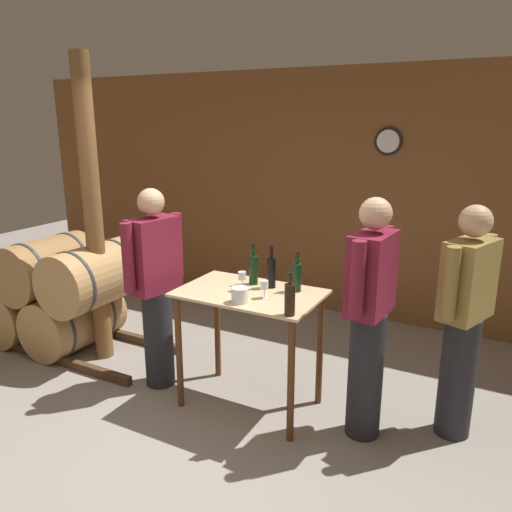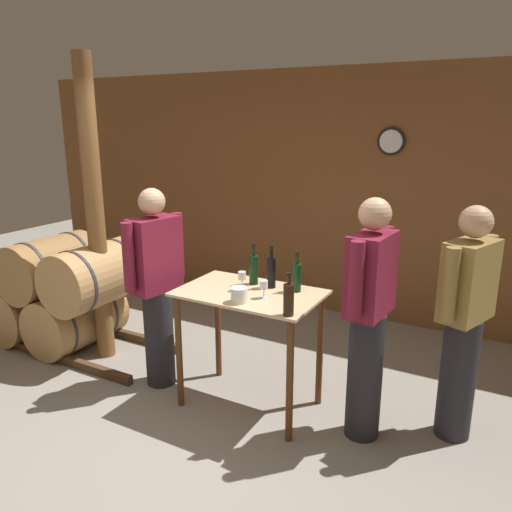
{
  "view_description": "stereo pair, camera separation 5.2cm",
  "coord_description": "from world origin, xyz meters",
  "px_view_note": "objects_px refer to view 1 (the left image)",
  "views": [
    {
      "loc": [
        1.85,
        -2.32,
        2.16
      ],
      "look_at": [
        0.17,
        0.83,
        1.18
      ],
      "focal_mm": 35.0,
      "sensor_mm": 36.0,
      "label": 1
    },
    {
      "loc": [
        1.89,
        -2.29,
        2.16
      ],
      "look_at": [
        0.17,
        0.83,
        1.18
      ],
      "focal_mm": 35.0,
      "sensor_mm": 36.0,
      "label": 2
    }
  ],
  "objects_px": {
    "wine_bottle_right": "(290,299)",
    "wine_bottle_far_left": "(254,269)",
    "wine_bottle_center": "(297,276)",
    "wine_glass_near_center": "(264,286)",
    "wine_glass_near_left": "(242,277)",
    "person_visitor_with_scarf": "(464,319)",
    "person_host": "(369,316)",
    "person_visitor_bearded": "(156,285)",
    "wine_bottle_left": "(271,272)",
    "ice_bucket": "(240,295)",
    "wooden_post": "(93,215)"
  },
  "relations": [
    {
      "from": "wine_bottle_far_left",
      "to": "wine_bottle_center",
      "type": "height_order",
      "value": "wine_bottle_far_left"
    },
    {
      "from": "wine_bottle_left",
      "to": "person_host",
      "type": "distance_m",
      "value": 0.81
    },
    {
      "from": "wine_bottle_left",
      "to": "wine_bottle_center",
      "type": "relative_size",
      "value": 1.05
    },
    {
      "from": "wine_bottle_center",
      "to": "ice_bucket",
      "type": "xyz_separation_m",
      "value": [
        -0.25,
        -0.4,
        -0.06
      ]
    },
    {
      "from": "wine_bottle_right",
      "to": "wine_bottle_far_left",
      "type": "bearing_deg",
      "value": 138.41
    },
    {
      "from": "wine_bottle_center",
      "to": "wooden_post",
      "type": "bearing_deg",
      "value": -177.27
    },
    {
      "from": "wine_bottle_left",
      "to": "wine_glass_near_center",
      "type": "relative_size",
      "value": 2.47
    },
    {
      "from": "wine_bottle_center",
      "to": "wine_glass_near_center",
      "type": "height_order",
      "value": "wine_bottle_center"
    },
    {
      "from": "wine_bottle_right",
      "to": "person_visitor_with_scarf",
      "type": "distance_m",
      "value": 1.19
    },
    {
      "from": "wine_bottle_far_left",
      "to": "person_visitor_bearded",
      "type": "height_order",
      "value": "person_visitor_bearded"
    },
    {
      "from": "person_visitor_with_scarf",
      "to": "wine_bottle_center",
      "type": "bearing_deg",
      "value": -171.27
    },
    {
      "from": "wine_bottle_right",
      "to": "wine_glass_near_center",
      "type": "height_order",
      "value": "wine_bottle_right"
    },
    {
      "from": "wine_bottle_right",
      "to": "wooden_post",
      "type": "bearing_deg",
      "value": 170.06
    },
    {
      "from": "wine_bottle_left",
      "to": "wine_glass_near_left",
      "type": "xyz_separation_m",
      "value": [
        -0.16,
        -0.16,
        -0.02
      ]
    },
    {
      "from": "person_host",
      "to": "person_visitor_with_scarf",
      "type": "height_order",
      "value": "person_host"
    },
    {
      "from": "person_visitor_with_scarf",
      "to": "wooden_post",
      "type": "bearing_deg",
      "value": -175.0
    },
    {
      "from": "wooden_post",
      "to": "wine_glass_near_left",
      "type": "relative_size",
      "value": 18.56
    },
    {
      "from": "wooden_post",
      "to": "wine_glass_near_left",
      "type": "height_order",
      "value": "wooden_post"
    },
    {
      "from": "wine_bottle_right",
      "to": "person_visitor_bearded",
      "type": "bearing_deg",
      "value": 170.84
    },
    {
      "from": "ice_bucket",
      "to": "person_host",
      "type": "relative_size",
      "value": 0.07
    },
    {
      "from": "wine_bottle_right",
      "to": "person_visitor_bearded",
      "type": "relative_size",
      "value": 0.18
    },
    {
      "from": "wine_bottle_left",
      "to": "person_visitor_bearded",
      "type": "bearing_deg",
      "value": -165.64
    },
    {
      "from": "wine_bottle_far_left",
      "to": "ice_bucket",
      "type": "distance_m",
      "value": 0.42
    },
    {
      "from": "wine_glass_near_left",
      "to": "wine_glass_near_center",
      "type": "xyz_separation_m",
      "value": [
        0.22,
        -0.07,
        -0.02
      ]
    },
    {
      "from": "person_host",
      "to": "person_visitor_bearded",
      "type": "height_order",
      "value": "person_host"
    },
    {
      "from": "wine_bottle_right",
      "to": "ice_bucket",
      "type": "distance_m",
      "value": 0.41
    },
    {
      "from": "wine_bottle_left",
      "to": "person_visitor_bearded",
      "type": "height_order",
      "value": "person_visitor_bearded"
    },
    {
      "from": "person_host",
      "to": "person_visitor_bearded",
      "type": "distance_m",
      "value": 1.71
    },
    {
      "from": "wine_glass_near_center",
      "to": "person_host",
      "type": "relative_size",
      "value": 0.08
    },
    {
      "from": "wooden_post",
      "to": "person_host",
      "type": "distance_m",
      "value": 2.54
    },
    {
      "from": "wine_glass_near_left",
      "to": "wine_glass_near_center",
      "type": "bearing_deg",
      "value": -16.7
    },
    {
      "from": "wine_bottle_center",
      "to": "wine_bottle_right",
      "type": "xyz_separation_m",
      "value": [
        0.15,
        -0.45,
        -0.0
      ]
    },
    {
      "from": "wine_bottle_far_left",
      "to": "wine_bottle_left",
      "type": "relative_size",
      "value": 1.01
    },
    {
      "from": "wine_bottle_right",
      "to": "ice_bucket",
      "type": "relative_size",
      "value": 2.44
    },
    {
      "from": "person_visitor_bearded",
      "to": "person_visitor_with_scarf",
      "type": "bearing_deg",
      "value": 10.57
    },
    {
      "from": "wine_bottle_right",
      "to": "wine_glass_near_left",
      "type": "relative_size",
      "value": 2.0
    },
    {
      "from": "wine_glass_near_left",
      "to": "wooden_post",
      "type": "bearing_deg",
      "value": 176.88
    },
    {
      "from": "person_host",
      "to": "wine_bottle_far_left",
      "type": "bearing_deg",
      "value": 172.31
    },
    {
      "from": "wine_bottle_far_left",
      "to": "person_visitor_with_scarf",
      "type": "bearing_deg",
      "value": 6.72
    },
    {
      "from": "wine_glass_near_left",
      "to": "person_visitor_with_scarf",
      "type": "height_order",
      "value": "person_visitor_with_scarf"
    },
    {
      "from": "wine_bottle_center",
      "to": "wine_glass_near_left",
      "type": "distance_m",
      "value": 0.4
    },
    {
      "from": "wine_bottle_far_left",
      "to": "wine_glass_near_center",
      "type": "bearing_deg",
      "value": -48.04
    },
    {
      "from": "person_visitor_bearded",
      "to": "wine_glass_near_center",
      "type": "bearing_deg",
      "value": 0.38
    },
    {
      "from": "wooden_post",
      "to": "wine_bottle_right",
      "type": "bearing_deg",
      "value": -9.94
    },
    {
      "from": "wine_bottle_far_left",
      "to": "wine_bottle_right",
      "type": "distance_m",
      "value": 0.68
    },
    {
      "from": "wine_bottle_left",
      "to": "person_visitor_with_scarf",
      "type": "bearing_deg",
      "value": 7.93
    },
    {
      "from": "wine_bottle_far_left",
      "to": "wine_glass_near_center",
      "type": "xyz_separation_m",
      "value": [
        0.22,
        -0.24,
        -0.03
      ]
    },
    {
      "from": "person_host",
      "to": "wine_bottle_left",
      "type": "bearing_deg",
      "value": 171.56
    },
    {
      "from": "wine_bottle_far_left",
      "to": "person_host",
      "type": "xyz_separation_m",
      "value": [
        0.95,
        -0.13,
        -0.16
      ]
    },
    {
      "from": "wine_bottle_far_left",
      "to": "ice_bucket",
      "type": "bearing_deg",
      "value": -75.03
    }
  ]
}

